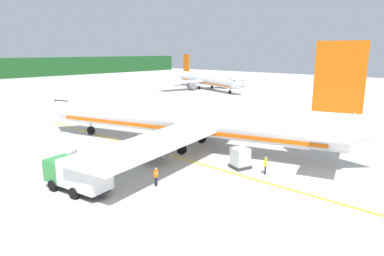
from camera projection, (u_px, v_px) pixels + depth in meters
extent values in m
cube|color=#B7B5AD|center=(132.00, 112.00, 63.66)|extent=(240.00, 320.00, 0.20)
cylinder|color=white|center=(181.00, 117.00, 39.46)|extent=(13.48, 35.67, 3.80)
cone|color=white|center=(59.00, 106.00, 47.72)|extent=(4.13, 3.29, 3.61)
cone|color=white|center=(372.00, 131.00, 30.93)|extent=(3.98, 3.96, 3.23)
cube|color=#192333|center=(70.00, 101.00, 46.59)|extent=(3.76, 3.19, 0.60)
cube|color=white|center=(152.00, 144.00, 30.74)|extent=(16.58, 7.46, 0.50)
cylinder|color=slate|center=(152.00, 147.00, 34.18)|extent=(2.99, 3.68, 2.20)
cube|color=white|center=(225.00, 112.00, 46.74)|extent=(16.64, 10.41, 0.50)
cylinder|color=slate|center=(205.00, 123.00, 45.38)|extent=(2.99, 3.68, 2.20)
cube|color=#D8590C|center=(340.00, 77.00, 31.22)|extent=(1.55, 4.33, 6.50)
cube|color=white|center=(335.00, 128.00, 32.26)|extent=(10.88, 5.92, 0.24)
cube|color=#D8590C|center=(181.00, 126.00, 39.69)|extent=(12.31, 32.16, 0.36)
cylinder|color=black|center=(91.00, 130.00, 45.99)|extent=(0.64, 1.15, 1.10)
cylinder|color=gray|center=(91.00, 125.00, 45.82)|extent=(0.20, 0.20, 0.50)
cylinder|color=black|center=(182.00, 149.00, 37.18)|extent=(0.64, 1.15, 1.10)
cylinder|color=gray|center=(182.00, 142.00, 37.01)|extent=(0.20, 0.20, 0.50)
cylinder|color=black|center=(202.00, 139.00, 41.73)|extent=(0.64, 1.15, 1.10)
cylinder|color=gray|center=(202.00, 132.00, 41.56)|extent=(0.20, 0.20, 0.50)
cylinder|color=silver|center=(208.00, 79.00, 99.45)|extent=(13.39, 29.45, 3.19)
cone|color=silver|center=(241.00, 84.00, 85.55)|extent=(3.54, 2.93, 3.03)
cone|color=silver|center=(183.00, 75.00, 113.56)|extent=(3.47, 3.45, 2.71)
cube|color=#192333|center=(236.00, 80.00, 86.99)|extent=(3.24, 2.82, 0.50)
cube|color=silver|center=(227.00, 80.00, 104.51)|extent=(13.82, 9.53, 0.42)
cylinder|color=slate|center=(223.00, 84.00, 102.38)|extent=(2.66, 3.16, 1.85)
cube|color=silver|center=(182.00, 82.00, 97.53)|extent=(14.00, 7.18, 0.42)
cylinder|color=slate|center=(191.00, 85.00, 97.49)|extent=(2.66, 3.16, 1.85)
cube|color=#D8590C|center=(186.00, 63.00, 110.44)|extent=(1.55, 3.57, 5.45)
cube|color=silver|center=(186.00, 75.00, 111.31)|extent=(9.12, 5.52, 0.20)
cube|color=#D8590C|center=(208.00, 82.00, 99.64)|extent=(12.20, 26.56, 0.30)
cylinder|color=black|center=(230.00, 92.00, 90.09)|extent=(0.59, 0.97, 0.92)
cylinder|color=gray|center=(230.00, 89.00, 89.94)|extent=(0.17, 0.17, 0.42)
cylinder|color=black|center=(212.00, 87.00, 102.07)|extent=(0.59, 0.97, 0.92)
cylinder|color=gray|center=(212.00, 85.00, 101.92)|extent=(0.17, 0.17, 0.42)
cylinder|color=black|center=(199.00, 88.00, 100.08)|extent=(0.59, 0.97, 0.92)
cylinder|color=gray|center=(199.00, 85.00, 99.94)|extent=(0.17, 0.17, 0.42)
cube|color=#338C3F|center=(61.00, 169.00, 28.21)|extent=(2.42, 2.08, 1.80)
cube|color=#192333|center=(55.00, 163.00, 28.60)|extent=(1.84, 0.33, 0.94)
cube|color=white|center=(84.00, 174.00, 26.54)|extent=(2.73, 4.38, 2.14)
cube|color=#262628|center=(78.00, 185.00, 27.29)|extent=(2.32, 6.08, 0.16)
cylinder|color=black|center=(53.00, 186.00, 27.39)|extent=(0.40, 0.93, 0.90)
cylinder|color=black|center=(76.00, 177.00, 29.16)|extent=(0.40, 0.93, 0.90)
cylinder|color=black|center=(74.00, 193.00, 25.92)|extent=(0.40, 0.93, 0.90)
cylinder|color=black|center=(97.00, 184.00, 27.69)|extent=(0.40, 0.93, 0.90)
cube|color=#333338|center=(67.00, 168.00, 32.30)|extent=(2.29, 2.29, 0.30)
cube|color=silver|center=(67.00, 159.00, 32.09)|extent=(2.01, 2.01, 1.59)
cube|color=silver|center=(69.00, 151.00, 32.44)|extent=(1.30, 1.57, 0.55)
cube|color=#333338|center=(240.00, 166.00, 32.87)|extent=(2.09, 2.09, 0.30)
cube|color=silver|center=(240.00, 157.00, 32.65)|extent=(1.84, 1.84, 1.68)
cube|color=silver|center=(237.00, 148.00, 32.93)|extent=(1.58, 1.04, 0.55)
cylinder|color=#191E33|center=(157.00, 181.00, 28.50)|extent=(0.14, 0.14, 0.80)
cylinder|color=#191E33|center=(156.00, 182.00, 28.34)|extent=(0.14, 0.14, 0.80)
cube|color=orange|center=(156.00, 173.00, 28.27)|extent=(0.49, 0.37, 0.60)
cube|color=silver|center=(156.00, 173.00, 28.26)|extent=(0.50, 0.38, 0.06)
sphere|color=tan|center=(156.00, 169.00, 28.18)|extent=(0.22, 0.22, 0.22)
cylinder|color=orange|center=(157.00, 172.00, 28.51)|extent=(0.09, 0.09, 0.57)
cylinder|color=orange|center=(154.00, 174.00, 28.01)|extent=(0.09, 0.09, 0.57)
cylinder|color=#191E33|center=(265.00, 170.00, 31.24)|extent=(0.14, 0.14, 0.82)
cylinder|color=#191E33|center=(265.00, 170.00, 31.07)|extent=(0.14, 0.14, 0.82)
cube|color=#CCE519|center=(266.00, 162.00, 30.99)|extent=(0.49, 0.40, 0.62)
cube|color=silver|center=(266.00, 162.00, 30.99)|extent=(0.51, 0.41, 0.06)
sphere|color=tan|center=(266.00, 158.00, 30.90)|extent=(0.22, 0.22, 0.22)
cylinder|color=#CCE519|center=(266.00, 161.00, 31.24)|extent=(0.09, 0.09, 0.58)
cylinder|color=#CCE519|center=(265.00, 163.00, 30.73)|extent=(0.09, 0.09, 0.58)
cube|color=yellow|center=(194.00, 162.00, 34.58)|extent=(0.30, 60.00, 0.01)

